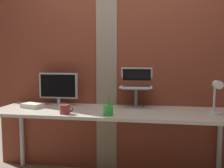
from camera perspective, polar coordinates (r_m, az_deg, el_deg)
brick_wall_back at (r=2.70m, az=3.47°, el=4.88°), size 3.04×0.16×2.44m
desk at (r=2.40m, az=-0.38°, el=-7.83°), size 2.32×0.64×0.76m
monitor at (r=2.71m, az=-12.55°, el=-0.77°), size 0.43×0.18×0.35m
laptop_stand at (r=2.53m, az=5.68°, el=-2.37°), size 0.28×0.22×0.21m
laptop at (r=2.58m, az=5.79°, el=0.50°), size 0.33×0.25×0.21m
desk_lamp at (r=2.34m, az=23.41°, el=-2.13°), size 0.12×0.20×0.31m
pen_cup at (r=2.16m, az=-0.89°, el=-6.19°), size 0.09×0.09×0.17m
coffee_mug at (r=2.26m, az=-11.07°, el=-5.88°), size 0.13×0.09×0.08m
paper_clutter_stack at (r=2.64m, az=-18.33°, el=-4.85°), size 0.23×0.19×0.05m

